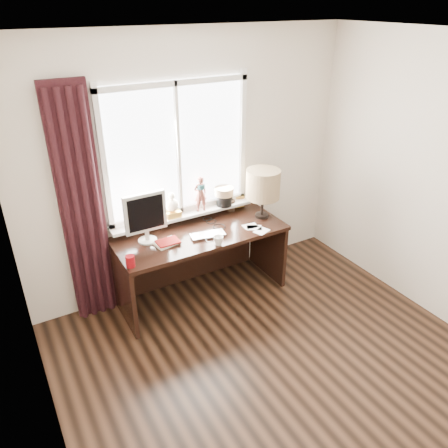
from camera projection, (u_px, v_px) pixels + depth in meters
floor at (308, 398)px, 3.44m from camera, size 3.50×4.00×0.00m
ceiling at (354, 43)px, 2.23m from camera, size 3.50×4.00×0.00m
wall_back at (191, 166)px, 4.37m from camera, size 3.50×0.00×2.60m
wall_left at (44, 356)px, 2.06m from camera, size 0.00×4.00×2.60m
laptop at (208, 235)px, 4.22m from camera, size 0.37×0.27×0.03m
mug at (218, 240)px, 4.06m from camera, size 0.13×0.13×0.09m
red_cup at (130, 261)px, 3.73m from camera, size 0.08×0.08×0.10m
window at (181, 170)px, 4.27m from camera, size 1.52×0.23×1.40m
curtain at (82, 211)px, 3.89m from camera, size 0.38×0.09×2.25m
desk at (197, 249)px, 4.49m from camera, size 1.70×0.70×0.75m
monitor at (145, 215)px, 4.02m from camera, size 0.40×0.18×0.49m
notebook_stack at (167, 242)px, 4.09m from camera, size 0.25×0.20×0.03m
brush_holder at (231, 205)px, 4.71m from camera, size 0.09×0.09×0.25m
icon_frame at (240, 202)px, 4.78m from camera, size 0.10×0.04×0.13m
table_lamp at (263, 185)px, 4.44m from camera, size 0.35×0.35×0.52m
loose_papers at (255, 228)px, 4.37m from camera, size 0.21×0.28×0.00m
desk_cables at (214, 223)px, 4.46m from camera, size 0.18×0.38×0.01m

